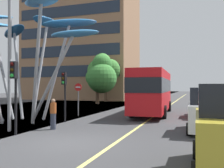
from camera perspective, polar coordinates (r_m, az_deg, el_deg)
name	(u,v)px	position (r m, az deg, el deg)	size (l,w,h in m)	color
ground	(54,142)	(11.19, -12.82, -12.67)	(120.00, 240.00, 0.10)	#38383A
red_bus	(152,89)	(21.35, 9.03, -1.21)	(2.96, 9.90, 3.79)	red
leaf_sculpture	(24,31)	(18.28, -19.24, 11.20)	(11.24, 9.46, 8.01)	#9EA0A5
traffic_light_kerb_near	(14,82)	(12.78, -21.08, 0.47)	(0.28, 0.42, 3.48)	black
traffic_light_kerb_far	(64,86)	(16.63, -10.67, -0.40)	(0.28, 0.42, 3.23)	black
car_parked_mid	(207,112)	(13.69, 20.56, -5.81)	(1.92, 3.83, 2.25)	silver
car_parked_far	(207,104)	(20.63, 20.48, -4.18)	(2.02, 4.31, 2.10)	maroon
street_lamp	(15,33)	(14.18, -21.00, 10.73)	(1.55, 0.44, 8.03)	gray
tree_pavement_near	(101,77)	(33.77, -2.44, 1.68)	(4.99, 4.91, 6.63)	brown
tree_pavement_far	(105,69)	(39.81, -1.63, 3.35)	(5.58, 5.10, 7.43)	brown
pedestrian	(53,114)	(14.07, -13.08, -6.59)	(0.34, 0.34, 1.64)	#2D3342
no_entry_sign	(78,94)	(20.18, -7.60, -2.28)	(0.60, 0.12, 2.56)	gray
backdrop_building	(82,28)	(49.92, -6.69, 12.43)	(19.72, 11.86, 27.11)	#936B4C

